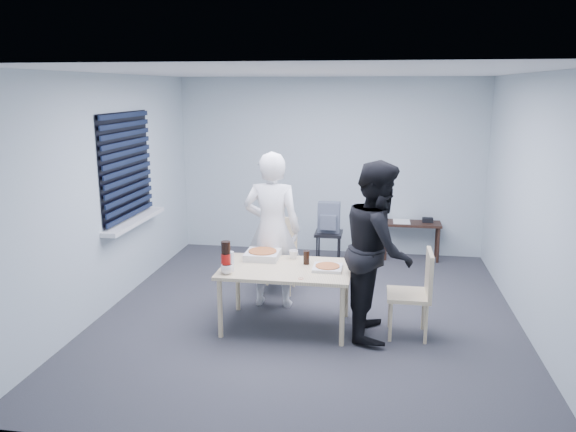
% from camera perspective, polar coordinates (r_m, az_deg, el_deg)
% --- Properties ---
extents(room, '(5.00, 5.00, 5.00)m').
position_cam_1_polar(room, '(6.90, -15.83, 4.03)').
color(room, '#333338').
rests_on(room, ground).
extents(dining_table, '(1.33, 0.84, 0.65)m').
position_cam_1_polar(dining_table, '(5.80, -0.21, -5.81)').
color(dining_table, beige).
rests_on(dining_table, ground).
extents(chair_far, '(0.42, 0.42, 0.89)m').
position_cam_1_polar(chair_far, '(6.91, -0.91, -3.34)').
color(chair_far, beige).
rests_on(chair_far, ground).
extents(chair_right, '(0.42, 0.42, 0.89)m').
position_cam_1_polar(chair_right, '(5.75, 13.03, -7.12)').
color(chair_right, beige).
rests_on(chair_right, ground).
extents(person_white, '(0.65, 0.42, 1.77)m').
position_cam_1_polar(person_white, '(6.31, -1.63, -1.43)').
color(person_white, white).
rests_on(person_white, ground).
extents(person_black, '(0.47, 0.86, 1.77)m').
position_cam_1_polar(person_black, '(5.63, 9.15, -3.37)').
color(person_black, black).
rests_on(person_black, ground).
extents(side_table, '(0.82, 0.36, 0.55)m').
position_cam_1_polar(side_table, '(8.32, 12.48, -1.17)').
color(side_table, '#311C16').
rests_on(side_table, ground).
extents(stool, '(0.37, 0.37, 0.51)m').
position_cam_1_polar(stool, '(7.74, 4.14, -2.42)').
color(stool, black).
rests_on(stool, ground).
extents(backpack, '(0.30, 0.22, 0.42)m').
position_cam_1_polar(backpack, '(7.65, 4.17, -0.18)').
color(backpack, slate).
rests_on(backpack, stool).
extents(pizza_box_a, '(0.36, 0.36, 0.09)m').
position_cam_1_polar(pizza_box_a, '(6.07, -2.60, -3.93)').
color(pizza_box_a, silver).
rests_on(pizza_box_a, dining_table).
extents(pizza_box_b, '(0.29, 0.29, 0.04)m').
position_cam_1_polar(pizza_box_b, '(5.72, 4.04, -5.24)').
color(pizza_box_b, silver).
rests_on(pizza_box_b, dining_table).
extents(mug_a, '(0.17, 0.17, 0.10)m').
position_cam_1_polar(mug_a, '(5.60, -6.22, -5.39)').
color(mug_a, white).
rests_on(mug_a, dining_table).
extents(mug_b, '(0.10, 0.10, 0.09)m').
position_cam_1_polar(mug_b, '(6.05, 0.56, -3.93)').
color(mug_b, white).
rests_on(mug_b, dining_table).
extents(cola_glass, '(0.07, 0.07, 0.14)m').
position_cam_1_polar(cola_glass, '(5.86, 1.88, -4.24)').
color(cola_glass, black).
rests_on(cola_glass, dining_table).
extents(soda_bottle, '(0.10, 0.10, 0.32)m').
position_cam_1_polar(soda_bottle, '(5.63, -6.32, -4.19)').
color(soda_bottle, black).
rests_on(soda_bottle, dining_table).
extents(plastic_cups, '(0.11, 0.11, 0.20)m').
position_cam_1_polar(plastic_cups, '(5.66, -5.93, -4.62)').
color(plastic_cups, silver).
rests_on(plastic_cups, dining_table).
extents(rubber_band, '(0.07, 0.07, 0.00)m').
position_cam_1_polar(rubber_band, '(5.45, 1.31, -6.37)').
color(rubber_band, red).
rests_on(rubber_band, dining_table).
extents(papers, '(0.31, 0.38, 0.01)m').
position_cam_1_polar(papers, '(8.31, 11.47, -0.55)').
color(papers, white).
rests_on(papers, side_table).
extents(black_box, '(0.15, 0.11, 0.06)m').
position_cam_1_polar(black_box, '(8.35, 14.00, -0.40)').
color(black_box, black).
rests_on(black_box, side_table).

